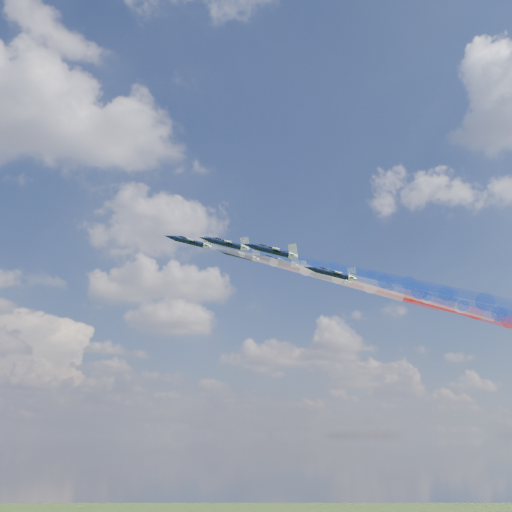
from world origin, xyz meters
name	(u,v)px	position (x,y,z in m)	size (l,w,h in m)	color
jet_lead	(190,242)	(-4.42, 26.26, 152.58)	(10.07, 12.59, 3.36)	black
trail_lead	(306,270)	(22.57, 16.46, 145.01)	(4.20, 48.26, 4.20)	white
jet_inner_left	(226,244)	(2.12, 15.46, 149.41)	(10.07, 12.59, 3.36)	black
trail_inner_left	(350,274)	(29.10, 5.66, 141.84)	(4.20, 48.26, 4.20)	blue
jet_inner_right	(240,255)	(10.72, 33.89, 152.65)	(10.07, 12.59, 3.36)	black
trail_inner_right	(348,281)	(37.70, 24.09, 145.07)	(4.20, 48.26, 4.20)	red
jet_outer_left	(272,251)	(9.13, 2.61, 144.54)	(10.07, 12.59, 3.36)	black
trail_outer_left	(409,284)	(36.11, -7.20, 136.97)	(4.20, 48.26, 4.20)	blue
jet_center_third	(277,261)	(16.84, 21.09, 148.02)	(10.07, 12.59, 3.36)	black
trail_center_third	(395,289)	(43.82, 11.29, 140.45)	(4.20, 48.26, 4.20)	white
jet_outer_right	(287,266)	(25.25, 36.20, 151.59)	(10.07, 12.59, 3.36)	black
trail_outer_right	(393,291)	(52.23, 26.40, 144.02)	(4.20, 48.26, 4.20)	red
jet_rear_left	(333,274)	(24.89, 6.23, 141.62)	(10.07, 12.59, 3.36)	black
trail_rear_left	(463,305)	(51.87, -3.58, 134.05)	(4.20, 48.26, 4.20)	blue
jet_rear_right	(330,278)	(32.26, 23.51, 145.44)	(10.07, 12.59, 3.36)	black
trail_rear_right	(444,306)	(59.24, 13.70, 137.87)	(4.20, 48.26, 4.20)	red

